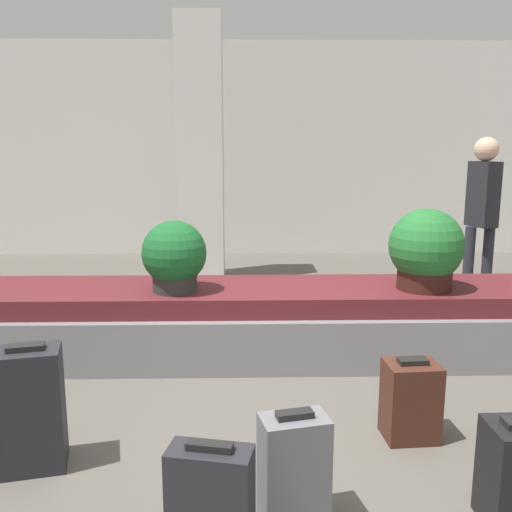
# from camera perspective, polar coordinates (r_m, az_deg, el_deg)

# --- Properties ---
(ground_plane) EXTENTS (18.00, 18.00, 0.00)m
(ground_plane) POSITION_cam_1_polar(r_m,az_deg,el_deg) (3.52, 0.53, -17.70)
(ground_plane) COLOR #59544C
(back_wall) EXTENTS (18.00, 0.06, 3.20)m
(back_wall) POSITION_cam_1_polar(r_m,az_deg,el_deg) (8.84, -0.65, 10.55)
(back_wall) COLOR silver
(back_wall) RESTS_ON ground_plane
(carousel) EXTENTS (6.13, 0.99, 0.57)m
(carousel) POSITION_cam_1_polar(r_m,az_deg,el_deg) (4.67, 0.00, -6.58)
(carousel) COLOR gray
(carousel) RESTS_ON ground_plane
(pillar) EXTENTS (0.55, 0.55, 3.20)m
(pillar) POSITION_cam_1_polar(r_m,az_deg,el_deg) (7.14, -5.55, 10.34)
(pillar) COLOR silver
(pillar) RESTS_ON ground_plane
(suitcase_0) EXTENTS (0.33, 0.25, 0.54)m
(suitcase_0) POSITION_cam_1_polar(r_m,az_deg,el_deg) (2.75, 3.80, -20.49)
(suitcase_0) COLOR slate
(suitcase_0) RESTS_ON ground_plane
(suitcase_2) EXTENTS (0.38, 0.31, 0.69)m
(suitcase_2) POSITION_cam_1_polar(r_m,az_deg,el_deg) (3.31, -21.63, -14.05)
(suitcase_2) COLOR #232328
(suitcase_2) RESTS_ON ground_plane
(suitcase_3) EXTENTS (0.32, 0.27, 0.49)m
(suitcase_3) POSITION_cam_1_polar(r_m,az_deg,el_deg) (3.53, 15.20, -13.75)
(suitcase_3) COLOR #472319
(suitcase_3) RESTS_ON ground_plane
(suitcase_6) EXTENTS (0.36, 0.23, 0.56)m
(suitcase_6) POSITION_cam_1_polar(r_m,az_deg,el_deg) (2.49, -4.56, -23.92)
(suitcase_6) COLOR #232328
(suitcase_6) RESTS_ON ground_plane
(potted_plant_0) EXTENTS (0.58, 0.58, 0.64)m
(potted_plant_0) POSITION_cam_1_polar(r_m,az_deg,el_deg) (4.65, 16.63, 0.55)
(potted_plant_0) COLOR #381914
(potted_plant_0) RESTS_ON carousel
(potted_plant_1) EXTENTS (0.50, 0.50, 0.55)m
(potted_plant_1) POSITION_cam_1_polar(r_m,az_deg,el_deg) (4.43, -8.17, -0.06)
(potted_plant_1) COLOR #2D2D2D
(potted_plant_1) RESTS_ON carousel
(traveler_0) EXTENTS (0.31, 0.36, 1.77)m
(traveler_0) POSITION_cam_1_polar(r_m,az_deg,el_deg) (6.38, 21.68, 4.72)
(traveler_0) COLOR #282833
(traveler_0) RESTS_ON ground_plane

